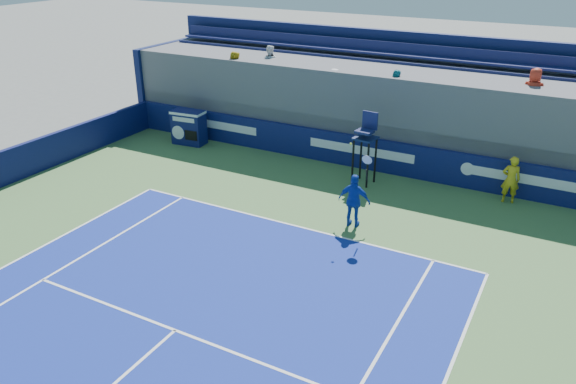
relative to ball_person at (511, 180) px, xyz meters
The scene contains 6 objects.
ball_person is the anchor object (origin of this frame).
back_hoarding 5.25m from the ball_person, behind, with size 20.40×0.21×1.20m.
match_clock 12.38m from the ball_person, behind, with size 1.39×0.85×1.40m.
umpire_chair 4.73m from the ball_person, behind, with size 0.78×0.78×2.48m.
tennis_player 5.35m from the ball_person, 133.85° to the right, with size 0.99×0.48×2.57m.
stadium_seating 5.93m from the ball_person, 153.89° to the left, with size 21.00×4.05×4.40m.
Camera 1 is at (6.76, -1.02, 7.69)m, focal length 35.00 mm.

